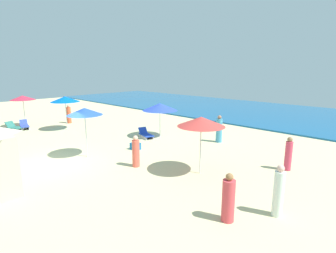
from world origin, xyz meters
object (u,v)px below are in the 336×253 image
umbrella_1 (65,99)px  umbrella_3 (201,122)px  umbrella_4 (23,98)px  umbrella_2 (160,107)px  lounge_chair_4_0 (14,127)px  lounge_chair_4_1 (24,126)px  beachgoer_4 (279,192)px  beachgoer_1 (288,155)px  lounge_chair_2_0 (146,134)px  umbrella_0 (85,112)px  beachgoer_3 (136,152)px  beachgoer_0 (219,130)px  beachgoer_5 (69,115)px  beachgoer_2 (228,199)px  cooler_box_0 (135,146)px

umbrella_1 → umbrella_3: (12.62, 0.18, 0.01)m
umbrella_4 → umbrella_2: bearing=27.8°
lounge_chair_4_0 → lounge_chair_4_1: (0.00, 0.72, 0.01)m
beachgoer_4 → umbrella_3: bearing=-101.7°
umbrella_1 → beachgoer_1: umbrella_1 is taller
lounge_chair_2_0 → umbrella_3: bearing=-94.6°
umbrella_0 → beachgoer_3: umbrella_0 is taller
umbrella_0 → beachgoer_0: 8.29m
lounge_chair_2_0 → lounge_chair_4_0: (-8.79, -5.57, 0.02)m
umbrella_3 → lounge_chair_4_1: umbrella_3 is taller
beachgoer_4 → lounge_chair_4_0: bearing=-80.2°
beachgoer_5 → beachgoer_3: bearing=15.2°
umbrella_3 → beachgoer_3: bearing=-152.1°
umbrella_4 → beachgoer_2: (19.01, -0.41, -1.64)m
umbrella_0 → beachgoer_5: size_ratio=1.65×
umbrella_0 → beachgoer_4: umbrella_0 is taller
umbrella_0 → beachgoer_5: umbrella_0 is taller
umbrella_2 → cooler_box_0: bearing=-70.8°
umbrella_0 → umbrella_4: umbrella_0 is taller
lounge_chair_4_0 → lounge_chair_2_0: bearing=-80.1°
beachgoer_1 → beachgoer_4: bearing=-132.8°
umbrella_3 → beachgoer_2: size_ratio=1.65×
lounge_chair_4_0 → beachgoer_0: beachgoer_0 is taller
lounge_chair_4_1 → umbrella_3: bearing=-69.5°
beachgoer_3 → beachgoer_5: size_ratio=0.96×
umbrella_3 → beachgoer_4: umbrella_3 is taller
umbrella_2 → beachgoer_0: size_ratio=1.35×
beachgoer_3 → beachgoer_2: bearing=62.2°
umbrella_0 → beachgoer_3: 3.58m
umbrella_3 → beachgoer_5: size_ratio=1.62×
lounge_chair_2_0 → umbrella_4: size_ratio=0.58×
beachgoer_3 → beachgoer_4: size_ratio=0.89×
lounge_chair_4_0 → beachgoer_4: 19.36m
lounge_chair_2_0 → lounge_chair_4_1: lounge_chair_4_1 is taller
beachgoer_2 → umbrella_3: bearing=164.3°
beachgoer_0 → beachgoer_5: beachgoer_0 is taller
lounge_chair_4_0 → umbrella_3: bearing=-101.0°
umbrella_1 → beachgoer_2: umbrella_1 is taller
lounge_chair_2_0 → beachgoer_4: size_ratio=0.85×
umbrella_4 → beachgoer_2: umbrella_4 is taller
lounge_chair_4_0 → lounge_chair_4_1: 0.72m
lounge_chair_2_0 → beachgoer_5: size_ratio=0.92×
umbrella_0 → beachgoer_4: 9.89m
lounge_chair_2_0 → umbrella_1: bearing=129.8°
lounge_chair_4_1 → beachgoer_3: bearing=-74.1°
lounge_chair_4_0 → beachgoer_3: beachgoer_3 is taller
lounge_chair_4_1 → beachgoer_2: bearing=-78.5°
beachgoer_2 → umbrella_2: bearing=171.2°
umbrella_0 → umbrella_1: umbrella_0 is taller
umbrella_2 → beachgoer_2: 10.68m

